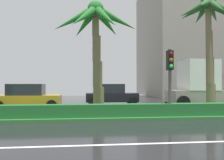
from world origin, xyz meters
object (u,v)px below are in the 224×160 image
object	(u,v)px
palm_tree_centre	(209,19)
car_in_traffic_second	(111,95)
traffic_signal_median_right	(170,70)
box_truck_lead	(211,86)
car_in_traffic_leading	(28,97)
palm_tree_centre_left	(96,29)

from	to	relation	value
palm_tree_centre	car_in_traffic_second	distance (m)	9.55
palm_tree_centre	traffic_signal_median_right	distance (m)	4.57
car_in_traffic_second	box_truck_lead	bearing A→B (deg)	-23.30
traffic_signal_median_right	car_in_traffic_second	world-z (taller)	traffic_signal_median_right
traffic_signal_median_right	box_truck_lead	xyz separation A→B (m)	(5.08, 5.34, -0.86)
car_in_traffic_leading	car_in_traffic_second	world-z (taller)	same
car_in_traffic_leading	box_truck_lead	world-z (taller)	box_truck_lead
palm_tree_centre	car_in_traffic_second	xyz separation A→B (m)	(-4.93, 6.72, -4.66)
box_truck_lead	car_in_traffic_leading	bearing A→B (deg)	179.88
traffic_signal_median_right	car_in_traffic_second	size ratio (longest dim) A/B	0.76
palm_tree_centre	traffic_signal_median_right	size ratio (longest dim) A/B	2.06
traffic_signal_median_right	car_in_traffic_second	distance (m)	8.77
car_in_traffic_second	box_truck_lead	distance (m)	7.74
traffic_signal_median_right	palm_tree_centre	bearing A→B (deg)	29.63
palm_tree_centre_left	palm_tree_centre	size ratio (longest dim) A/B	0.91
traffic_signal_median_right	palm_tree_centre_left	bearing A→B (deg)	152.64
palm_tree_centre	car_in_traffic_second	world-z (taller)	palm_tree_centre
car_in_traffic_leading	palm_tree_centre	bearing A→B (deg)	-18.65
palm_tree_centre_left	car_in_traffic_leading	xyz separation A→B (m)	(-4.46, 3.53, -3.95)
palm_tree_centre	traffic_signal_median_right	xyz separation A→B (m)	(-2.94, -1.67, -3.08)
palm_tree_centre_left	palm_tree_centre	bearing A→B (deg)	-1.45
car_in_traffic_second	box_truck_lead	world-z (taller)	box_truck_lead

